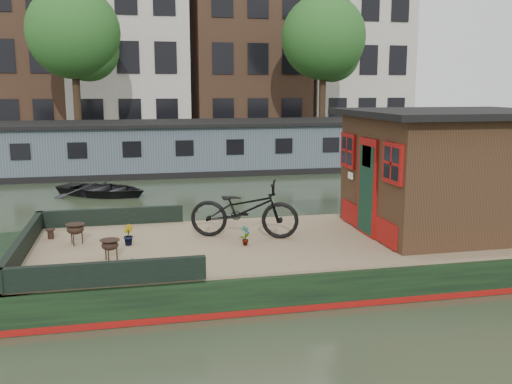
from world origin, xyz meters
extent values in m
plane|color=#283521|center=(0.00, 0.00, 0.00)|extent=(120.00, 120.00, 0.00)
cube|color=black|center=(0.00, 0.00, 0.30)|extent=(12.00, 4.00, 0.60)
cylinder|color=black|center=(-6.00, 0.00, 0.30)|extent=(4.00, 4.00, 0.60)
cube|color=maroon|center=(0.00, 0.00, 0.06)|extent=(12.02, 4.02, 0.10)
cube|color=#897855|center=(0.00, 0.00, 0.62)|extent=(11.80, 3.80, 0.05)
cube|color=black|center=(-5.92, 0.00, 0.82)|extent=(0.12, 4.00, 0.35)
cube|color=black|center=(-4.50, 1.92, 0.82)|extent=(3.00, 0.12, 0.35)
cube|color=black|center=(-4.50, -1.92, 0.82)|extent=(3.00, 0.12, 0.35)
cube|color=black|center=(2.20, 0.00, 1.80)|extent=(3.50, 3.00, 2.30)
cube|color=black|center=(2.20, 0.00, 3.01)|extent=(4.00, 3.50, 0.12)
cube|color=maroon|center=(0.42, 0.00, 1.60)|extent=(0.06, 0.80, 1.90)
cube|color=black|center=(0.40, 0.00, 1.55)|extent=(0.04, 0.64, 1.70)
cube|color=maroon|center=(0.42, -1.05, 2.20)|extent=(0.06, 0.72, 0.72)
cube|color=maroon|center=(0.42, 1.05, 2.20)|extent=(0.06, 0.72, 0.72)
imported|color=black|center=(-1.95, 0.32, 1.20)|extent=(2.22, 1.36, 1.10)
imported|color=maroon|center=(-2.05, -0.26, 0.84)|extent=(0.24, 0.23, 0.38)
imported|color=brown|center=(-4.15, 0.23, 0.84)|extent=(0.22, 0.25, 0.38)
imported|color=#92582A|center=(-4.06, -1.62, 0.80)|extent=(0.15, 0.18, 0.31)
cylinder|color=black|center=(-5.60, 1.00, 0.75)|extent=(0.17, 0.17, 0.19)
cylinder|color=black|center=(-4.52, -1.70, 0.76)|extent=(0.19, 0.19, 0.21)
imported|color=black|center=(-5.00, 9.03, 0.33)|extent=(3.88, 3.62, 0.65)
cube|color=#47555F|center=(0.00, 14.00, 1.00)|extent=(20.00, 4.00, 2.00)
cube|color=black|center=(0.00, 14.00, 2.05)|extent=(20.40, 4.40, 0.12)
cube|color=black|center=(0.00, 14.00, 0.12)|extent=(20.00, 4.05, 0.24)
cube|color=#47443F|center=(0.00, 20.50, 0.45)|extent=(60.00, 6.00, 0.90)
cube|color=brown|center=(-10.50, 27.50, 7.50)|extent=(6.00, 8.00, 15.00)
cube|color=#B7B2A3|center=(-4.00, 27.50, 8.25)|extent=(7.00, 8.00, 16.50)
cube|color=brown|center=(3.50, 27.50, 7.75)|extent=(7.00, 8.00, 15.50)
cube|color=#B7B2A3|center=(10.50, 27.50, 8.00)|extent=(6.50, 8.00, 16.00)
cylinder|color=#332316|center=(-6.50, 19.00, 2.90)|extent=(0.36, 0.36, 4.00)
sphere|color=#244E1A|center=(-6.50, 19.00, 6.10)|extent=(4.40, 4.40, 4.40)
sphere|color=#244E1A|center=(-5.90, 19.30, 5.30)|extent=(3.00, 3.00, 3.00)
cylinder|color=#332316|center=(6.00, 19.00, 2.90)|extent=(0.36, 0.36, 4.00)
sphere|color=#244E1A|center=(6.00, 19.00, 6.10)|extent=(4.40, 4.40, 4.40)
sphere|color=#244E1A|center=(6.60, 19.30, 5.30)|extent=(3.00, 3.00, 3.00)
camera|label=1|loc=(-4.03, -10.17, 3.49)|focal=40.00mm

